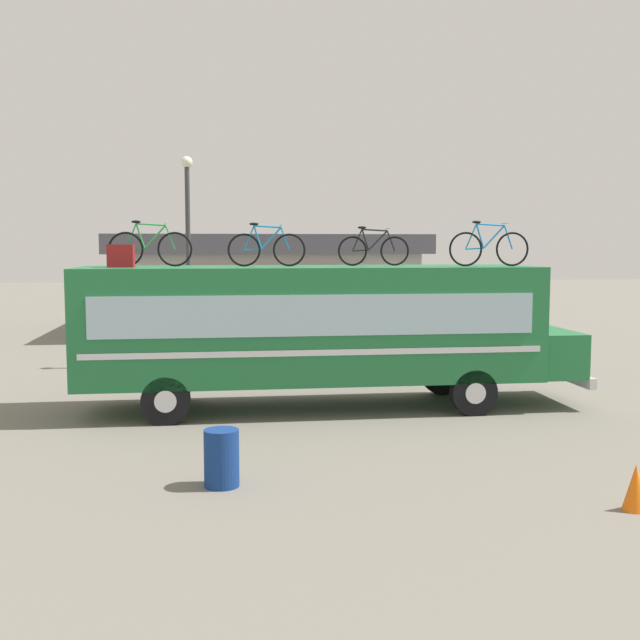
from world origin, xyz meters
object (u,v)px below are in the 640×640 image
(rooftop_bicycle_3, at_px, (373,249))
(traffic_cone, at_px, (635,487))
(street_lamp, at_px, (188,243))
(trash_bin, at_px, (222,458))
(luggage_bag_1, at_px, (121,256))
(rooftop_bicycle_4, at_px, (489,247))
(bus, at_px, (319,325))
(rooftop_bicycle_1, at_px, (150,248))
(rooftop_bicycle_2, at_px, (267,248))

(rooftop_bicycle_3, xyz_separation_m, traffic_cone, (2.07, -7.40, -3.14))
(traffic_cone, bearing_deg, street_lamp, 115.56)
(trash_bin, bearing_deg, street_lamp, 94.20)
(luggage_bag_1, relative_size, rooftop_bicycle_4, 0.29)
(luggage_bag_1, bearing_deg, bus, 1.79)
(luggage_bag_1, distance_m, rooftop_bicycle_4, 7.79)
(bus, relative_size, rooftop_bicycle_3, 6.77)
(rooftop_bicycle_1, bearing_deg, street_lamp, 84.23)
(bus, xyz_separation_m, luggage_bag_1, (-4.14, -0.13, 1.50))
(bus, relative_size, rooftop_bicycle_4, 6.09)
(street_lamp, bearing_deg, traffic_cone, -64.44)
(traffic_cone, bearing_deg, rooftop_bicycle_4, 87.35)
(bus, relative_size, luggage_bag_1, 20.71)
(bus, xyz_separation_m, trash_bin, (-2.15, -5.28, -1.41))
(bus, height_order, street_lamp, street_lamp)
(rooftop_bicycle_1, height_order, rooftop_bicycle_3, rooftop_bicycle_1)
(street_lamp, bearing_deg, luggage_bag_1, -100.36)
(rooftop_bicycle_4, bearing_deg, rooftop_bicycle_1, 174.12)
(rooftop_bicycle_3, bearing_deg, rooftop_bicycle_2, -173.99)
(rooftop_bicycle_4, height_order, traffic_cone, rooftop_bicycle_4)
(rooftop_bicycle_1, xyz_separation_m, traffic_cone, (6.92, -7.38, -3.18))
(trash_bin, bearing_deg, rooftop_bicycle_3, 58.68)
(rooftop_bicycle_3, relative_size, trash_bin, 1.89)
(rooftop_bicycle_1, height_order, trash_bin, rooftop_bicycle_1)
(trash_bin, bearing_deg, bus, 67.82)
(rooftop_bicycle_2, xyz_separation_m, rooftop_bicycle_4, (4.76, -0.51, 0.02))
(rooftop_bicycle_3, distance_m, trash_bin, 7.23)
(luggage_bag_1, xyz_separation_m, rooftop_bicycle_1, (0.56, 0.44, 0.17))
(traffic_cone, bearing_deg, bus, 115.24)
(rooftop_bicycle_3, relative_size, rooftop_bicycle_4, 0.90)
(rooftop_bicycle_1, xyz_separation_m, street_lamp, (0.59, 5.85, 0.11))
(luggage_bag_1, distance_m, rooftop_bicycle_1, 0.73)
(bus, distance_m, luggage_bag_1, 4.41)
(luggage_bag_1, bearing_deg, rooftop_bicycle_4, -2.24)
(rooftop_bicycle_4, bearing_deg, luggage_bag_1, 177.76)
(luggage_bag_1, distance_m, rooftop_bicycle_2, 3.03)
(bus, height_order, trash_bin, bus)
(luggage_bag_1, relative_size, rooftop_bicycle_3, 0.33)
(bus, distance_m, trash_bin, 5.88)
(bus, height_order, rooftop_bicycle_2, rooftop_bicycle_2)
(rooftop_bicycle_1, bearing_deg, rooftop_bicycle_2, -5.41)
(rooftop_bicycle_1, xyz_separation_m, rooftop_bicycle_3, (4.85, 0.02, -0.04))
(rooftop_bicycle_2, relative_size, rooftop_bicycle_4, 0.94)
(luggage_bag_1, height_order, trash_bin, luggage_bag_1)
(luggage_bag_1, distance_m, rooftop_bicycle_3, 5.43)
(rooftop_bicycle_4, relative_size, street_lamp, 0.29)
(rooftop_bicycle_2, bearing_deg, street_lamp, 107.09)
(trash_bin, xyz_separation_m, street_lamp, (-0.84, 11.44, 3.18))
(bus, bearing_deg, rooftop_bicycle_4, -6.80)
(luggage_bag_1, xyz_separation_m, rooftop_bicycle_4, (7.78, -0.30, 0.17))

